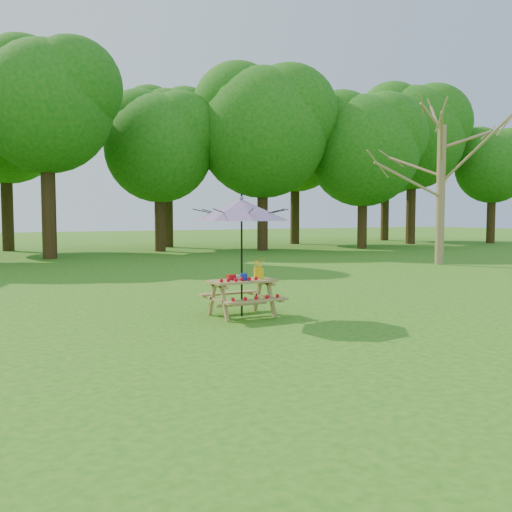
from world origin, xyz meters
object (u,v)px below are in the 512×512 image
picnic_table (242,298)px  patio_umbrella (242,210)px  bare_tree (444,67)px  flower_bucket (259,267)px

picnic_table → patio_umbrella: patio_umbrella is taller
bare_tree → flower_bucket: bare_tree is taller
patio_umbrella → bare_tree: bearing=27.7°
bare_tree → picnic_table: size_ratio=9.07×
bare_tree → patio_umbrella: bearing=-152.3°
picnic_table → bare_tree: bearing=27.7°
picnic_table → flower_bucket: (0.39, 0.06, 0.56)m
bare_tree → picnic_table: (-11.52, -6.06, -6.94)m
patio_umbrella → flower_bucket: patio_umbrella is taller
bare_tree → patio_umbrella: (-11.52, -6.06, -5.32)m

